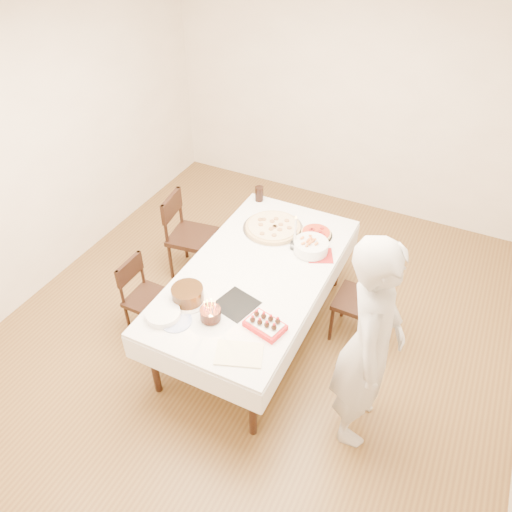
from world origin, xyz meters
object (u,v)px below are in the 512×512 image
at_px(pizza_pepperoni, 316,233).
at_px(cola_glass, 259,194).
at_px(taper_candle, 295,232).
at_px(birthday_cake, 210,311).
at_px(layer_cake, 188,295).
at_px(chair_right_savory, 358,301).
at_px(strawberry_box, 265,325).
at_px(chair_left_savory, 192,237).
at_px(chair_left_dessert, 149,299).
at_px(pizza_white, 273,227).
at_px(person, 369,346).
at_px(pasta_bowl, 311,246).
at_px(dining_table, 256,302).

distance_m(pizza_pepperoni, cola_glass, 0.78).
height_order(taper_candle, birthday_cake, taper_candle).
xyz_separation_m(layer_cake, birthday_cake, (0.26, -0.09, 0.03)).
xyz_separation_m(chair_right_savory, strawberry_box, (-0.47, -0.93, 0.37)).
height_order(chair_left_savory, strawberry_box, chair_left_savory).
xyz_separation_m(chair_left_savory, layer_cake, (0.64, -1.04, 0.36)).
relative_size(pizza_pepperoni, strawberry_box, 1.05).
bearing_deg(pizza_pepperoni, chair_right_savory, -29.53).
xyz_separation_m(chair_left_dessert, strawberry_box, (1.21, -0.15, 0.40)).
height_order(taper_candle, cola_glass, taper_candle).
bearing_deg(pizza_white, taper_candle, -31.71).
bearing_deg(cola_glass, person, -43.69).
distance_m(taper_candle, cola_glass, 0.84).
bearing_deg(cola_glass, chair_right_savory, -25.55).
height_order(pasta_bowl, cola_glass, cola_glass).
relative_size(taper_candle, strawberry_box, 1.23).
xyz_separation_m(dining_table, pizza_white, (-0.12, 0.60, 0.40)).
xyz_separation_m(person, pizza_pepperoni, (-0.83, 1.19, -0.12)).
bearing_deg(chair_right_savory, dining_table, -154.29).
distance_m(birthday_cake, strawberry_box, 0.42).
distance_m(chair_right_savory, pizza_white, 1.03).
bearing_deg(layer_cake, pizza_white, 80.23).
xyz_separation_m(chair_left_dessert, person, (1.97, -0.10, 0.51)).
bearing_deg(strawberry_box, taper_candle, 100.29).
distance_m(pasta_bowl, taper_candle, 0.19).
xyz_separation_m(pasta_bowl, strawberry_box, (0.03, -0.99, -0.02)).
height_order(pizza_white, cola_glass, cola_glass).
bearing_deg(layer_cake, chair_right_savory, 39.34).
bearing_deg(layer_cake, chair_left_dessert, 163.92).
distance_m(person, cola_glass, 2.15).
bearing_deg(chair_left_savory, pasta_bowl, 169.80).
relative_size(chair_left_dessert, pasta_bowl, 2.57).
xyz_separation_m(pizza_white, cola_glass, (-0.33, 0.38, 0.06)).
height_order(chair_right_savory, chair_left_dessert, chair_right_savory).
xyz_separation_m(pizza_pepperoni, birthday_cake, (-0.33, -1.33, 0.07)).
bearing_deg(pasta_bowl, birthday_cake, -108.99).
height_order(pizza_white, taper_candle, taper_candle).
distance_m(pizza_pepperoni, birthday_cake, 1.38).
bearing_deg(chair_right_savory, strawberry_box, -116.02).
height_order(pasta_bowl, taper_candle, taper_candle).
relative_size(pizza_pepperoni, layer_cake, 0.94).
height_order(chair_left_savory, pasta_bowl, chair_left_savory).
xyz_separation_m(chair_left_savory, person, (2.07, -0.99, 0.44)).
relative_size(pizza_white, strawberry_box, 1.97).
xyz_separation_m(chair_left_savory, strawberry_box, (1.31, -1.04, 0.33)).
relative_size(pasta_bowl, cola_glass, 1.96).
bearing_deg(strawberry_box, chair_left_savory, 141.55).
height_order(chair_left_dessert, pizza_white, pizza_white).
distance_m(chair_left_savory, pizza_white, 0.91).
height_order(dining_table, strawberry_box, strawberry_box).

